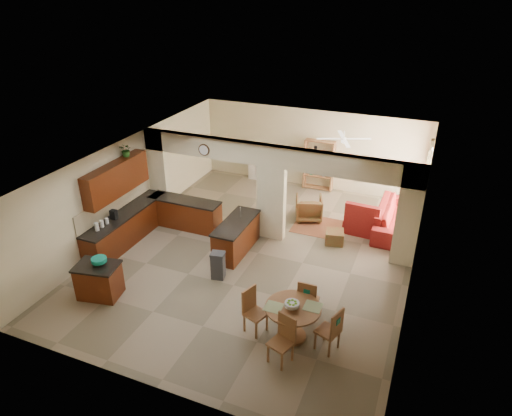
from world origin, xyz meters
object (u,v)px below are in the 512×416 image
at_px(kitchen_island, 99,280).
at_px(armchair, 309,208).
at_px(dining_table, 293,317).
at_px(sofa, 396,218).

xyz_separation_m(kitchen_island, armchair, (3.47, 5.62, -0.06)).
relative_size(dining_table, armchair, 1.42).
distance_m(kitchen_island, sofa, 8.51).
bearing_deg(dining_table, armchair, 102.76).
relative_size(kitchen_island, sofa, 0.41).
bearing_deg(armchair, sofa, 168.20).
relative_size(kitchen_island, dining_table, 0.95).
distance_m(kitchen_island, armchair, 6.61).
height_order(dining_table, sofa, dining_table).
distance_m(sofa, armchair, 2.61).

